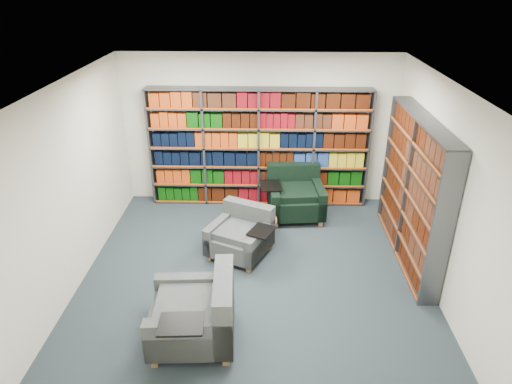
{
  "coord_description": "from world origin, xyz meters",
  "views": [
    {
      "loc": [
        0.18,
        -5.57,
        4.05
      ],
      "look_at": [
        0.0,
        0.6,
        1.05
      ],
      "focal_mm": 32.0,
      "sensor_mm": 36.0,
      "label": 1
    }
  ],
  "objects_px": {
    "chair_teal_front": "(200,316)",
    "coffee_table": "(250,224)",
    "chair_teal_left": "(242,235)",
    "chair_green_right": "(295,196)"
  },
  "relations": [
    {
      "from": "chair_green_right",
      "to": "chair_teal_front",
      "type": "height_order",
      "value": "chair_teal_front"
    },
    {
      "from": "chair_green_right",
      "to": "coffee_table",
      "type": "xyz_separation_m",
      "value": [
        -0.78,
        -1.01,
        -0.02
      ]
    },
    {
      "from": "chair_teal_left",
      "to": "chair_green_right",
      "type": "distance_m",
      "value": 1.6
    },
    {
      "from": "coffee_table",
      "to": "chair_teal_front",
      "type": "bearing_deg",
      "value": -102.5
    },
    {
      "from": "chair_teal_front",
      "to": "chair_teal_left",
      "type": "bearing_deg",
      "value": 78.57
    },
    {
      "from": "chair_teal_front",
      "to": "coffee_table",
      "type": "xyz_separation_m",
      "value": [
        0.5,
        2.24,
        -0.03
      ]
    },
    {
      "from": "chair_teal_left",
      "to": "chair_green_right",
      "type": "xyz_separation_m",
      "value": [
        0.89,
        1.33,
        0.04
      ]
    },
    {
      "from": "chair_teal_front",
      "to": "coffee_table",
      "type": "height_order",
      "value": "chair_teal_front"
    },
    {
      "from": "coffee_table",
      "to": "chair_teal_left",
      "type": "bearing_deg",
      "value": -108.82
    },
    {
      "from": "chair_teal_front",
      "to": "coffee_table",
      "type": "bearing_deg",
      "value": 77.5
    }
  ]
}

